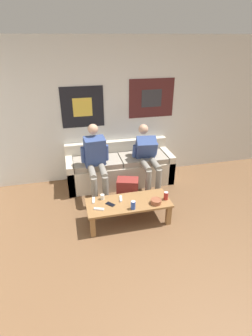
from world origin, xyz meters
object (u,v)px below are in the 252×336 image
object	(u,v)px
pillar_candle	(102,197)
game_controller_near_right	(94,200)
ceramic_bowl	(156,201)
game_controller_near_left	(99,209)
person_seated_adult	(96,160)
backpack	(128,191)
game_controller_far_center	(121,199)
cell_phone	(110,204)
drink_can_red	(166,196)
drink_can_blue	(133,205)
person_seated_teen	(148,156)
coffee_table	(129,205)
couch	(120,168)

from	to	relation	value
pillar_candle	game_controller_near_right	bearing A→B (deg)	-171.49
ceramic_bowl	game_controller_near_left	bearing A→B (deg)	177.29
person_seated_adult	pillar_candle	distance (m)	0.74
backpack	game_controller_far_center	world-z (taller)	backpack
pillar_candle	cell_phone	world-z (taller)	pillar_candle
pillar_candle	drink_can_red	xyz separation A→B (m)	(0.91, -0.22, 0.02)
pillar_candle	cell_phone	xyz separation A→B (m)	(0.09, -0.17, -0.03)
backpack	pillar_candle	bearing A→B (deg)	-141.35
ceramic_bowl	drink_can_blue	world-z (taller)	drink_can_blue
person_seated_adult	person_seated_teen	distance (m)	0.92
coffee_table	pillar_candle	xyz separation A→B (m)	(-0.36, 0.16, 0.10)
game_controller_near_right	game_controller_far_center	xyz separation A→B (m)	(0.40, -0.05, 0.00)
person_seated_teen	game_controller_far_center	xyz separation A→B (m)	(-0.66, -0.81, -0.27)
person_seated_adult	backpack	xyz separation A→B (m)	(0.47, -0.30, -0.48)
person_seated_teen	ceramic_bowl	size ratio (longest dim) A/B	6.94
drink_can_blue	game_controller_near_left	bearing A→B (deg)	169.36
coffee_table	person_seated_adult	size ratio (longest dim) A/B	0.99
pillar_candle	backpack	bearing A→B (deg)	38.65
person_seated_teen	cell_phone	size ratio (longest dim) A/B	7.65
game_controller_near_left	cell_phone	bearing A→B (deg)	26.08
couch	cell_phone	xyz separation A→B (m)	(-0.40, -1.22, 0.07)
game_controller_near_left	cell_phone	distance (m)	0.20
couch	game_controller_near_left	bearing A→B (deg)	-113.96
pillar_candle	coffee_table	bearing A→B (deg)	-24.64
ceramic_bowl	drink_can_blue	distance (m)	0.36
game_controller_far_center	game_controller_near_right	bearing A→B (deg)	172.29
coffee_table	pillar_candle	world-z (taller)	pillar_candle
couch	drink_can_red	distance (m)	1.35
person_seated_teen	drink_can_blue	xyz separation A→B (m)	(-0.55, -1.07, -0.22)
game_controller_near_left	cell_phone	size ratio (longest dim) A/B	1.00
coffee_table	game_controller_near_left	world-z (taller)	game_controller_near_left
coffee_table	game_controller_near_left	distance (m)	0.46
couch	cell_phone	world-z (taller)	couch
game_controller_near_right	cell_phone	bearing A→B (deg)	-33.05
couch	game_controller_far_center	xyz separation A→B (m)	(-0.23, -1.13, 0.07)
coffee_table	couch	bearing A→B (deg)	83.84
backpack	pillar_candle	distance (m)	0.64
couch	pillar_candle	world-z (taller)	couch
game_controller_near_left	game_controller_far_center	bearing A→B (deg)	26.80
coffee_table	drink_can_blue	xyz separation A→B (m)	(0.02, -0.18, 0.12)
person_seated_teen	pillar_candle	size ratio (longest dim) A/B	12.38
couch	person_seated_teen	bearing A→B (deg)	-36.06
couch	game_controller_near_left	xyz separation A→B (m)	(-0.58, -1.30, 0.07)
backpack	coffee_table	bearing A→B (deg)	-102.39
drink_can_blue	game_controller_far_center	xyz separation A→B (m)	(-0.12, 0.27, -0.05)
cell_phone	drink_can_blue	bearing A→B (deg)	-31.00
coffee_table	game_controller_near_left	bearing A→B (deg)	-168.83
person_seated_adult	person_seated_teen	world-z (taller)	person_seated_adult
backpack	ceramic_bowl	world-z (taller)	ceramic_bowl
couch	drink_can_red	size ratio (longest dim) A/B	15.74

